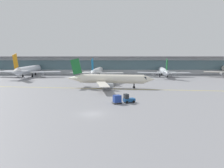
{
  "coord_description": "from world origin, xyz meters",
  "views": [
    {
      "loc": [
        4.23,
        -41.52,
        11.4
      ],
      "look_at": [
        3.56,
        19.62,
        3.0
      ],
      "focal_mm": 36.29,
      "sensor_mm": 36.0,
      "label": 1
    }
  ],
  "objects_px": {
    "gate_airplane_2": "(97,71)",
    "baggage_tug": "(128,99)",
    "gate_airplane_1": "(29,70)",
    "taxiing_regional_jet": "(111,79)",
    "cargo_dolly_lead": "(117,99)",
    "gate_airplane_3": "(164,71)"
  },
  "relations": [
    {
      "from": "gate_airplane_1",
      "to": "gate_airplane_2",
      "type": "height_order",
      "value": "gate_airplane_1"
    },
    {
      "from": "gate_airplane_3",
      "to": "gate_airplane_1",
      "type": "bearing_deg",
      "value": 96.45
    },
    {
      "from": "gate_airplane_1",
      "to": "taxiing_regional_jet",
      "type": "relative_size",
      "value": 1.16
    },
    {
      "from": "taxiing_regional_jet",
      "to": "cargo_dolly_lead",
      "type": "relative_size",
      "value": 11.56
    },
    {
      "from": "gate_airplane_3",
      "to": "baggage_tug",
      "type": "relative_size",
      "value": 9.31
    },
    {
      "from": "taxiing_regional_jet",
      "to": "cargo_dolly_lead",
      "type": "xyz_separation_m",
      "value": [
        1.9,
        -23.39,
        -1.85
      ]
    },
    {
      "from": "taxiing_regional_jet",
      "to": "baggage_tug",
      "type": "distance_m",
      "value": 22.94
    },
    {
      "from": "gate_airplane_1",
      "to": "cargo_dolly_lead",
      "type": "relative_size",
      "value": 13.38
    },
    {
      "from": "gate_airplane_2",
      "to": "taxiing_regional_jet",
      "type": "distance_m",
      "value": 35.28
    },
    {
      "from": "gate_airplane_1",
      "to": "baggage_tug",
      "type": "bearing_deg",
      "value": -140.94
    },
    {
      "from": "gate_airplane_1",
      "to": "gate_airplane_3",
      "type": "distance_m",
      "value": 64.96
    },
    {
      "from": "gate_airplane_1",
      "to": "gate_airplane_2",
      "type": "xyz_separation_m",
      "value": [
        32.85,
        0.34,
        -0.62
      ]
    },
    {
      "from": "gate_airplane_2",
      "to": "cargo_dolly_lead",
      "type": "relative_size",
      "value": 10.95
    },
    {
      "from": "gate_airplane_2",
      "to": "baggage_tug",
      "type": "bearing_deg",
      "value": -162.98
    },
    {
      "from": "gate_airplane_2",
      "to": "taxiing_regional_jet",
      "type": "xyz_separation_m",
      "value": [
        7.12,
        -34.55,
        0.15
      ]
    },
    {
      "from": "cargo_dolly_lead",
      "to": "taxiing_regional_jet",
      "type": "bearing_deg",
      "value": 73.83
    },
    {
      "from": "gate_airplane_2",
      "to": "gate_airplane_3",
      "type": "bearing_deg",
      "value": -82.99
    },
    {
      "from": "taxiing_regional_jet",
      "to": "cargo_dolly_lead",
      "type": "distance_m",
      "value": 23.54
    },
    {
      "from": "baggage_tug",
      "to": "cargo_dolly_lead",
      "type": "xyz_separation_m",
      "value": [
        -2.59,
        -0.99,
        0.16
      ]
    },
    {
      "from": "gate_airplane_1",
      "to": "taxiing_regional_jet",
      "type": "distance_m",
      "value": 52.62
    },
    {
      "from": "gate_airplane_3",
      "to": "cargo_dolly_lead",
      "type": "distance_m",
      "value": 63.18
    },
    {
      "from": "gate_airplane_1",
      "to": "taxiing_regional_jet",
      "type": "xyz_separation_m",
      "value": [
        39.97,
        -34.22,
        -0.47
      ]
    }
  ]
}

